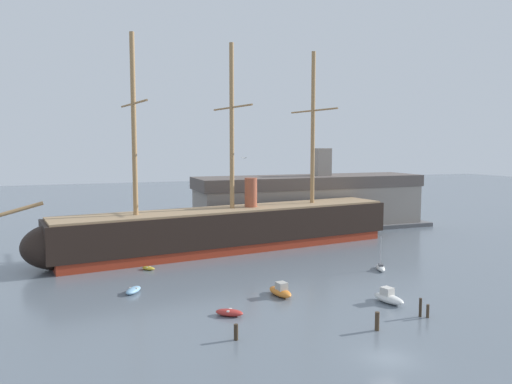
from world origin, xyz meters
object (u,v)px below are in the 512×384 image
Objects in this scene: sailboat_far_right at (351,230)px; seagull_in_flight at (244,158)px; motorboat_near_centre at (280,291)px; mooring_piling_right_pair at (428,311)px; dinghy_mid_left at (133,290)px; dinghy_distant_centre at (214,230)px; mooring_piling_nearest at (377,321)px; mooring_piling_left_pair at (420,308)px; motorboat_foreground_right at (389,298)px; mooring_piling_midwater at (236,332)px; dinghy_foreground_left at (229,313)px; dockside_warehouse_right at (310,202)px; sailboat_mid_right at (381,267)px; tall_ship at (232,228)px; dinghy_far_left at (54,251)px; dinghy_alongside_bow at (148,268)px.

seagull_in_flight reaches higher than sailboat_far_right.
motorboat_near_centre reaches higher than mooring_piling_right_pair.
dinghy_mid_left reaches higher than dinghy_distant_centre.
mooring_piling_left_pair is (6.32, 1.63, 0.08)m from mooring_piling_nearest.
dinghy_distant_centre is 1.16× the size of mooring_piling_nearest.
mooring_piling_midwater is (-19.28, -4.09, 0.14)m from motorboat_foreground_right.
sailboat_far_right is at bearing 61.19° from mooring_piling_nearest.
motorboat_near_centre is (7.62, 4.36, 0.24)m from dinghy_foreground_left.
dockside_warehouse_right is at bearing 39.76° from dinghy_mid_left.
dinghy_foreground_left is 14.23m from dinghy_mid_left.
sailboat_mid_right is (7.58, 12.55, -0.20)m from motorboat_foreground_right.
seagull_in_flight is (-33.65, -30.93, 15.63)m from sailboat_far_right.
mooring_piling_right_pair is 20.20m from mooring_piling_midwater.
sailboat_far_right is 27.72m from dinghy_distant_centre.
seagull_in_flight is (4.21, 7.40, 15.70)m from dinghy_foreground_left.
sailboat_mid_right is 0.09× the size of dockside_warehouse_right.
mooring_piling_right_pair is at bearing -46.87° from motorboat_near_centre.
tall_ship reaches higher than dinghy_far_left.
dinghy_mid_left is 20.52m from seagull_in_flight.
dinghy_far_left is at bearing 131.30° from motorboat_foreground_right.
mooring_piling_nearest is at bearing -170.35° from mooring_piling_right_pair.
tall_ship is 33.18× the size of dinghy_far_left.
mooring_piling_nearest is at bearing -57.81° from dinghy_far_left.
mooring_piling_nearest is (-0.19, -57.47, 0.67)m from dinghy_distant_centre.
dinghy_mid_left is (-18.50, -19.10, -3.35)m from tall_ship.
motorboat_near_centre reaches higher than dinghy_mid_left.
motorboat_foreground_right is 2.02× the size of dinghy_far_left.
mooring_piling_nearest is at bearing -125.35° from sailboat_mid_right.
dinghy_alongside_bow is at bearing 133.67° from motorboat_foreground_right.
mooring_piling_nearest is at bearing -87.41° from tall_ship.
mooring_piling_nearest is 1.28× the size of seagull_in_flight.
sailboat_far_right is 2.58× the size of mooring_piling_left_pair.
sailboat_far_right is at bearing 15.55° from tall_ship.
tall_ship is at bearing 71.63° from dinghy_foreground_left.
tall_ship is 47.89× the size of mooring_piling_midwater.
dinghy_alongside_bow is 43.81m from dockside_warehouse_right.
sailboat_mid_right is 31.60m from mooring_piling_midwater.
mooring_piling_right_pair is at bearing -103.91° from dockside_warehouse_right.
seagull_in_flight is at bearing -126.35° from dockside_warehouse_right.
dockside_warehouse_right is (40.17, 33.42, 5.19)m from dinghy_mid_left.
seagull_in_flight reaches higher than mooring_piling_left_pair.
motorboat_near_centre reaches higher than dinghy_foreground_left.
dockside_warehouse_right is (13.89, 47.12, 4.94)m from motorboat_foreground_right.
dinghy_mid_left is 19.12m from mooring_piling_midwater.
mooring_piling_nearest reaches higher than motorboat_near_centre.
dinghy_mid_left is at bearing 161.78° from seagull_in_flight.
tall_ship is 13.98× the size of sailboat_far_right.
motorboat_near_centre is 3.00× the size of seagull_in_flight.
sailboat_far_right is 49.71m from mooring_piling_right_pair.
mooring_piling_nearest is 1.32× the size of mooring_piling_right_pair.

